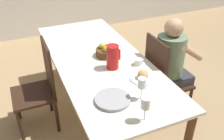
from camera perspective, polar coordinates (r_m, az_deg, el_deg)
ground_plane at (r=3.01m, az=-2.49°, el=-9.80°), size 20.00×20.00×0.00m
dining_table at (r=2.63m, az=-2.82°, el=0.92°), size 0.90×2.17×0.74m
chair_person_side at (r=2.76m, az=11.54°, el=-1.76°), size 0.42×0.42×0.97m
chair_opposite at (r=2.68m, az=-16.19°, el=-3.62°), size 0.42×0.42×0.97m
person_seated at (r=2.72m, az=13.59°, el=1.99°), size 0.39×0.41×1.16m
red_pitcher at (r=2.37m, az=0.13°, el=3.01°), size 0.14×0.12×0.24m
wine_glass_water at (r=1.95m, az=6.86°, el=-3.16°), size 0.07×0.07×0.20m
wine_glass_juice at (r=1.76m, az=7.70°, el=-7.79°), size 0.07×0.07×0.20m
teacup_near_person at (r=2.47m, az=6.07°, el=1.70°), size 0.14×0.14×0.07m
serving_tray at (r=2.00m, az=0.15°, el=-6.75°), size 0.29×0.29×0.03m
bread_plate at (r=2.26m, az=7.03°, el=-1.44°), size 0.23×0.23×0.10m
fruit_bowl at (r=2.62m, az=-1.31°, el=4.32°), size 0.22×0.22×0.13m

